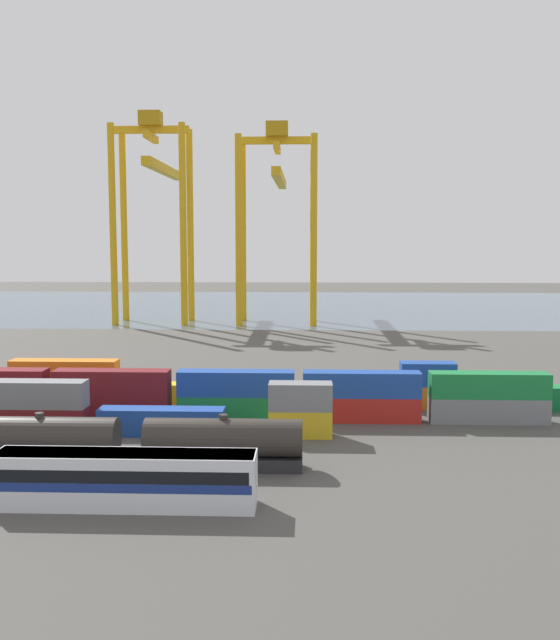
{
  "coord_description": "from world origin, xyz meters",
  "views": [
    {
      "loc": [
        2.43,
        -69.26,
        18.67
      ],
      "look_at": [
        -1.42,
        29.88,
        7.63
      ],
      "focal_mm": 40.28,
      "sensor_mm": 36.0,
      "label": 1
    }
  ],
  "objects_px": {
    "freight_tank_row": "(40,441)",
    "gantry_crane_west": "(155,195)",
    "shipping_container_13": "(361,409)",
    "shipping_container_2": "(25,420)",
    "gantry_crane_central": "(278,201)",
    "shipping_container_9": "(113,407)"
  },
  "relations": [
    {
      "from": "shipping_container_2",
      "to": "shipping_container_9",
      "type": "xyz_separation_m",
      "value": [
        6.94,
        6.02,
        0.0
      ]
    },
    {
      "from": "shipping_container_13",
      "to": "gantry_crane_west",
      "type": "distance_m",
      "value": 103.94
    },
    {
      "from": "shipping_container_2",
      "to": "gantry_crane_central",
      "type": "bearing_deg",
      "value": 78.19
    },
    {
      "from": "shipping_container_2",
      "to": "shipping_container_13",
      "type": "height_order",
      "value": "same"
    },
    {
      "from": "shipping_container_13",
      "to": "gantry_crane_central",
      "type": "height_order",
      "value": "gantry_crane_central"
    },
    {
      "from": "shipping_container_2",
      "to": "shipping_container_13",
      "type": "bearing_deg",
      "value": 10.34
    },
    {
      "from": "shipping_container_9",
      "to": "gantry_crane_west",
      "type": "bearing_deg",
      "value": 99.01
    },
    {
      "from": "freight_tank_row",
      "to": "shipping_container_2",
      "type": "bearing_deg",
      "value": 117.79
    },
    {
      "from": "shipping_container_2",
      "to": "freight_tank_row",
      "type": "bearing_deg",
      "value": -62.21
    },
    {
      "from": "gantry_crane_central",
      "to": "gantry_crane_west",
      "type": "bearing_deg",
      "value": -179.46
    },
    {
      "from": "shipping_container_13",
      "to": "gantry_crane_west",
      "type": "xyz_separation_m",
      "value": [
        -40.58,
        91.59,
        27.73
      ]
    },
    {
      "from": "freight_tank_row",
      "to": "shipping_container_13",
      "type": "bearing_deg",
      "value": 30.16
    },
    {
      "from": "shipping_container_2",
      "to": "gantry_crane_west",
      "type": "bearing_deg",
      "value": 94.44
    },
    {
      "from": "shipping_container_13",
      "to": "gantry_crane_central",
      "type": "bearing_deg",
      "value": 97.77
    },
    {
      "from": "freight_tank_row",
      "to": "shipping_container_2",
      "type": "height_order",
      "value": "freight_tank_row"
    },
    {
      "from": "freight_tank_row",
      "to": "gantry_crane_west",
      "type": "relative_size",
      "value": 0.92
    },
    {
      "from": "gantry_crane_west",
      "to": "gantry_crane_central",
      "type": "relative_size",
      "value": 1.06
    },
    {
      "from": "shipping_container_2",
      "to": "shipping_container_13",
      "type": "distance_m",
      "value": 33.54
    },
    {
      "from": "shipping_container_2",
      "to": "gantry_crane_central",
      "type": "height_order",
      "value": "gantry_crane_central"
    },
    {
      "from": "shipping_container_13",
      "to": "gantry_crane_west",
      "type": "relative_size",
      "value": 0.26
    },
    {
      "from": "freight_tank_row",
      "to": "shipping_container_9",
      "type": "distance_m",
      "value": 16.2
    },
    {
      "from": "gantry_crane_central",
      "to": "shipping_container_9",
      "type": "bearing_deg",
      "value": -98.38
    }
  ]
}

